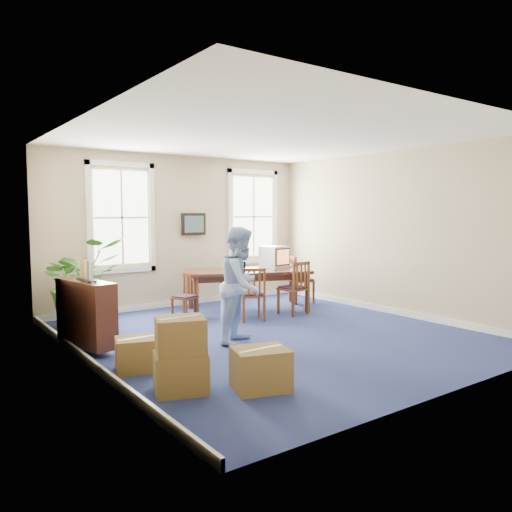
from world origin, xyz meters
TOP-DOWN VIEW (x-y plane):
  - floor at (0.00, 0.00)m, footprint 6.50×6.50m
  - ceiling at (0.00, 0.00)m, footprint 6.50×6.50m
  - wall_back at (0.00, 3.25)m, footprint 6.50×0.00m
  - wall_front at (0.00, -3.25)m, footprint 6.50×0.00m
  - wall_left at (-3.00, 0.00)m, footprint 0.00×6.50m
  - wall_right at (3.00, 0.00)m, footprint 0.00×6.50m
  - baseboard_back at (0.00, 3.22)m, footprint 6.00×0.04m
  - baseboard_left at (-2.97, 0.00)m, footprint 0.04×6.50m
  - baseboard_right at (2.97, 0.00)m, footprint 0.04×6.50m
  - window_left at (-1.30, 3.23)m, footprint 1.40×0.12m
  - window_right at (1.90, 3.23)m, footprint 1.40×0.12m
  - wall_picture at (0.30, 3.20)m, footprint 0.58×0.06m
  - conference_table at (0.85, 1.93)m, footprint 2.69×1.94m
  - crt_tv at (1.57, 1.98)m, footprint 0.58×0.62m
  - game_console at (1.91, 1.93)m, footprint 0.20×0.23m
  - equipment_bag at (0.57, 1.98)m, footprint 0.39×0.28m
  - chair_near_left at (0.35, 1.09)m, footprint 0.58×0.58m
  - chair_near_right at (1.35, 1.09)m, footprint 0.52×0.52m
  - chair_end_left at (-0.60, 1.93)m, footprint 0.50×0.50m
  - chair_end_right at (2.30, 1.93)m, footprint 0.60×0.60m
  - man at (-0.66, -0.07)m, footprint 1.10×1.05m
  - credenza at (-2.75, 0.87)m, footprint 0.56×1.24m
  - brochure_rack at (-2.73, 0.87)m, footprint 0.14×0.72m
  - potted_plant at (-2.33, 2.55)m, footprint 1.63×1.49m
  - cardboard_boxes at (-2.20, -1.37)m, footprint 1.90×1.90m

SIDE VIEW (x-z plane):
  - floor at x=0.00m, z-range 0.00..0.00m
  - baseboard_back at x=0.00m, z-range 0.00..0.12m
  - baseboard_left at x=-2.97m, z-range 0.00..0.12m
  - baseboard_right at x=2.97m, z-range 0.00..0.12m
  - conference_table at x=0.85m, z-range 0.00..0.84m
  - chair_end_left at x=-0.60m, z-range 0.00..0.85m
  - cardboard_boxes at x=-2.20m, z-range 0.00..0.89m
  - credenza at x=-2.75m, z-range 0.00..0.94m
  - chair_near_left at x=0.35m, z-range 0.00..1.00m
  - chair_end_right at x=2.30m, z-range 0.00..1.04m
  - chair_near_right at x=1.35m, z-range 0.00..1.05m
  - potted_plant at x=-2.33m, z-range 0.00..1.56m
  - game_console at x=1.91m, z-range 0.84..0.88m
  - man at x=-0.66m, z-range 0.00..1.78m
  - equipment_bag at x=0.57m, z-range 0.84..1.02m
  - crt_tv at x=1.57m, z-range 0.84..1.29m
  - brochure_rack at x=-2.73m, z-range 0.94..1.25m
  - wall_back at x=0.00m, z-range -1.65..4.85m
  - wall_front at x=0.00m, z-range -1.65..4.85m
  - wall_left at x=-3.00m, z-range -1.65..4.85m
  - wall_right at x=3.00m, z-range -1.65..4.85m
  - wall_picture at x=0.30m, z-range 1.51..1.99m
  - window_left at x=-1.30m, z-range 0.80..3.00m
  - window_right at x=1.90m, z-range 0.80..3.00m
  - ceiling at x=0.00m, z-range 3.20..3.20m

